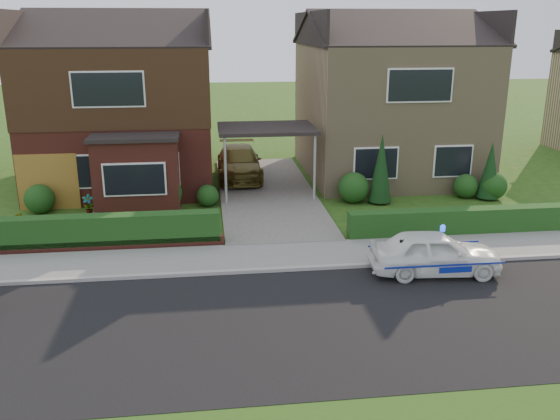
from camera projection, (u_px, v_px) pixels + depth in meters
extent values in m
plane|color=#234913|center=(315.00, 323.00, 13.76)|extent=(120.00, 120.00, 0.00)
cube|color=black|center=(315.00, 323.00, 13.76)|extent=(60.00, 6.00, 0.02)
cube|color=#9E9993|center=(296.00, 269.00, 16.63)|extent=(60.00, 0.16, 0.12)
cube|color=slate|center=(291.00, 255.00, 17.63)|extent=(60.00, 2.00, 0.10)
cube|color=#666059|center=(267.00, 193.00, 24.16)|extent=(3.80, 12.00, 0.12)
cube|color=maroon|center=(125.00, 115.00, 25.46)|extent=(7.20, 8.00, 5.80)
cube|color=white|center=(71.00, 172.00, 21.92)|extent=(1.80, 0.08, 1.30)
cube|color=white|center=(158.00, 170.00, 22.29)|extent=(1.60, 0.08, 1.30)
cube|color=white|center=(108.00, 89.00, 21.20)|extent=(2.60, 0.08, 1.30)
cube|color=black|center=(123.00, 81.00, 25.02)|extent=(7.26, 8.06, 2.90)
cube|color=maroon|center=(137.00, 176.00, 21.58)|extent=(3.00, 1.40, 2.70)
cube|color=black|center=(134.00, 137.00, 21.15)|extent=(3.20, 1.60, 0.14)
cube|color=tan|center=(387.00, 110.00, 26.83)|extent=(7.20, 8.00, 5.80)
cube|color=white|center=(376.00, 163.00, 23.29)|extent=(1.80, 0.08, 1.30)
cube|color=white|center=(453.00, 161.00, 23.66)|extent=(1.60, 0.08, 1.30)
cube|color=white|center=(420.00, 85.00, 22.57)|extent=(2.60, 0.08, 1.30)
cube|color=black|center=(266.00, 128.00, 23.36)|extent=(3.80, 3.00, 0.14)
cylinder|color=gray|center=(226.00, 171.00, 22.24)|extent=(0.10, 0.10, 2.70)
cylinder|color=gray|center=(315.00, 169.00, 22.65)|extent=(0.10, 0.10, 2.70)
cube|color=brown|center=(48.00, 182.00, 21.90)|extent=(2.20, 0.10, 2.10)
cube|color=maroon|center=(97.00, 246.00, 18.04)|extent=(7.70, 0.25, 0.36)
cube|color=#113714|center=(98.00, 249.00, 18.24)|extent=(7.50, 0.55, 0.90)
cube|color=#113714|center=(459.00, 235.00, 19.51)|extent=(7.50, 0.55, 0.80)
sphere|color=#113714|center=(39.00, 199.00, 21.59)|extent=(1.08, 1.08, 1.08)
sphere|color=#113714|center=(164.00, 193.00, 21.90)|extent=(1.32, 1.32, 1.32)
sphere|color=#113714|center=(208.00, 196.00, 22.44)|extent=(0.84, 0.84, 0.84)
sphere|color=#113714|center=(353.00, 188.00, 22.86)|extent=(1.20, 1.20, 1.20)
sphere|color=#113714|center=(466.00, 186.00, 23.53)|extent=(0.96, 0.96, 0.96)
sphere|color=#113714|center=(493.00, 186.00, 23.35)|extent=(1.08, 1.08, 1.08)
cone|color=black|center=(381.00, 170.00, 22.58)|extent=(0.90, 0.90, 2.60)
cone|color=black|center=(490.00, 172.00, 23.16)|extent=(0.90, 0.90, 2.20)
imported|color=white|center=(435.00, 253.00, 16.30)|extent=(1.71, 3.67, 1.22)
sphere|color=#193FF2|center=(443.00, 229.00, 16.11)|extent=(0.17, 0.17, 0.17)
cube|color=navy|center=(445.00, 265.00, 15.63)|extent=(3.29, 0.02, 0.05)
cube|color=navy|center=(425.00, 245.00, 17.00)|extent=(3.29, 0.01, 0.05)
ellipsoid|color=black|center=(401.00, 247.00, 16.01)|extent=(0.22, 0.17, 0.21)
sphere|color=white|center=(403.00, 248.00, 15.95)|extent=(0.11, 0.11, 0.11)
sphere|color=black|center=(403.00, 243.00, 15.95)|extent=(0.13, 0.13, 0.13)
cone|color=black|center=(401.00, 240.00, 15.93)|extent=(0.04, 0.04, 0.05)
cone|color=black|center=(404.00, 240.00, 15.94)|extent=(0.04, 0.04, 0.05)
imported|color=brown|center=(239.00, 163.00, 26.13)|extent=(1.94, 4.67, 1.35)
imported|color=gray|center=(89.00, 206.00, 21.30)|extent=(0.42, 0.30, 0.78)
imported|color=gray|center=(17.00, 224.00, 19.43)|extent=(0.48, 0.42, 0.73)
imported|color=gray|center=(99.00, 223.00, 19.54)|extent=(0.48, 0.48, 0.73)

